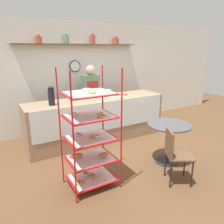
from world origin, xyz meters
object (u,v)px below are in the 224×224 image
person_worker (91,96)px  cafe_table (169,133)px  pastry_rack (90,138)px  cafe_chair (174,151)px  donut_tray_counter (119,95)px  coffee_carafe (51,96)px

person_worker → cafe_table: (0.56, -2.12, -0.36)m
pastry_rack → cafe_table: (1.54, -0.05, -0.22)m
pastry_rack → cafe_chair: size_ratio=2.07×
cafe_chair → person_worker: bearing=32.7°
cafe_chair → donut_tray_counter: bearing=20.5°
donut_tray_counter → pastry_rack: bearing=-133.7°
pastry_rack → cafe_chair: (1.16, -0.57, -0.26)m
cafe_table → donut_tray_counter: 1.64m
coffee_carafe → cafe_chair: bearing=-57.2°
cafe_chair → donut_tray_counter: size_ratio=1.81×
coffee_carafe → cafe_table: bearing=-41.8°
donut_tray_counter → cafe_chair: bearing=-98.3°
cafe_table → cafe_chair: size_ratio=0.89×
person_worker → coffee_carafe: size_ratio=4.53×
person_worker → cafe_chair: 2.67m
cafe_chair → coffee_carafe: bearing=61.5°
cafe_table → coffee_carafe: coffee_carafe is taller
pastry_rack → person_worker: 2.29m
person_worker → donut_tray_counter: person_worker is taller
person_worker → cafe_table: 2.22m
pastry_rack → coffee_carafe: size_ratio=4.89×
pastry_rack → donut_tray_counter: bearing=46.3°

